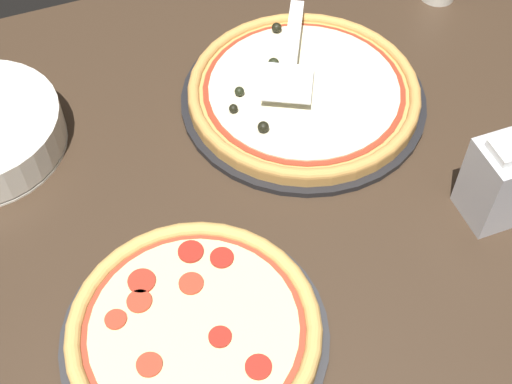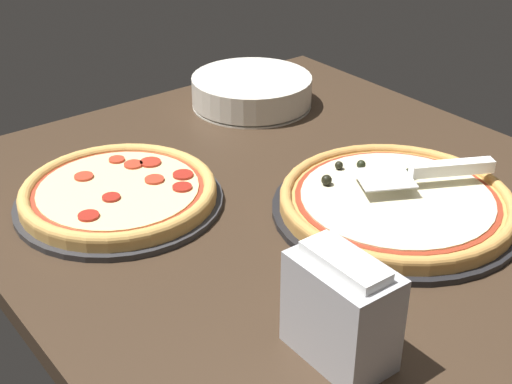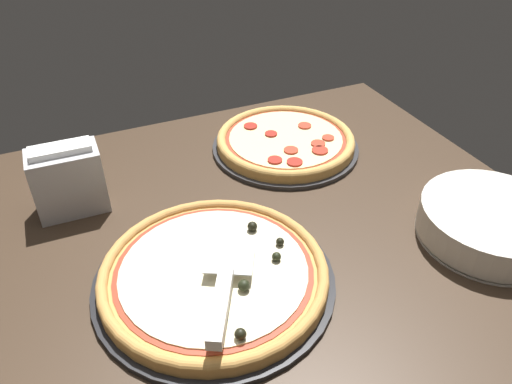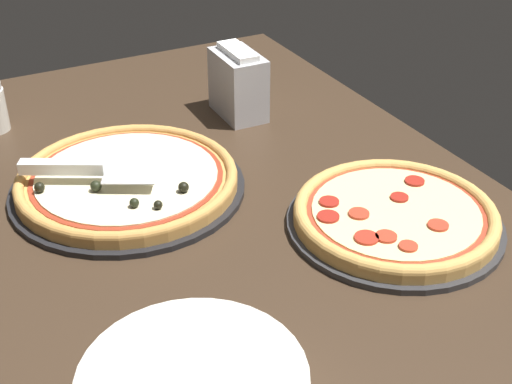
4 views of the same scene
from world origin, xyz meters
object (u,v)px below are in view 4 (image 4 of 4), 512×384
(pizza_front, at_px, (127,178))
(napkin_holder, at_px, (238,84))
(pizza_back, at_px, (395,214))
(serving_spatula, at_px, (76,168))

(pizza_front, height_order, napkin_holder, napkin_holder)
(pizza_back, bearing_deg, serving_spatula, -126.92)
(pizza_back, bearing_deg, pizza_front, -131.60)
(pizza_front, xyz_separation_m, serving_spatula, (-0.01, -0.08, 0.03))
(serving_spatula, bearing_deg, napkin_holder, 114.06)
(pizza_back, relative_size, napkin_holder, 2.25)
(serving_spatula, height_order, napkin_holder, napkin_holder)
(pizza_front, distance_m, napkin_holder, 0.35)
(pizza_front, xyz_separation_m, pizza_back, (0.29, 0.33, -0.00))
(napkin_holder, bearing_deg, pizza_front, -58.70)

